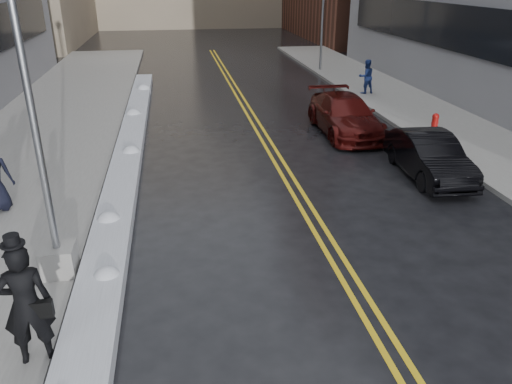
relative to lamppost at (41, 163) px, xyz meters
name	(u,v)px	position (x,y,z in m)	size (l,w,h in m)	color
ground	(234,324)	(3.30, -2.00, -2.53)	(160.00, 160.00, 0.00)	black
sidewalk_west	(31,154)	(-2.45, 8.00, -2.46)	(5.50, 50.00, 0.15)	gray
sidewalk_east	(457,132)	(13.30, 8.00, -2.46)	(4.00, 50.00, 0.15)	gray
lane_line_left	(264,144)	(5.65, 8.00, -2.53)	(0.12, 50.00, 0.01)	gold
lane_line_right	(272,144)	(5.95, 8.00, -2.53)	(0.12, 50.00, 0.01)	gold
snow_ridge	(126,167)	(0.85, 6.00, -2.36)	(0.90, 30.00, 0.34)	silver
lamppost	(41,163)	(0.00, 0.00, 0.00)	(0.65, 0.65, 7.62)	gray
fire_hydrant	(435,122)	(12.30, 8.00, -1.98)	(0.26, 0.26, 0.73)	maroon
traffic_signal	(323,16)	(11.80, 22.00, 0.87)	(0.16, 0.20, 6.00)	gray
pedestrian_fedora	(26,304)	(0.10, -2.51, -1.36)	(0.75, 0.49, 2.05)	black
pedestrian_east	(366,77)	(12.13, 14.92, -1.54)	(0.82, 0.64, 1.68)	navy
car_black	(429,156)	(10.03, 4.07, -1.86)	(1.42, 4.07, 1.34)	black
car_maroon	(345,115)	(8.99, 8.90, -1.81)	(2.03, 4.98, 1.45)	#3A0A09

